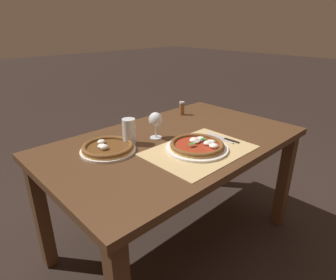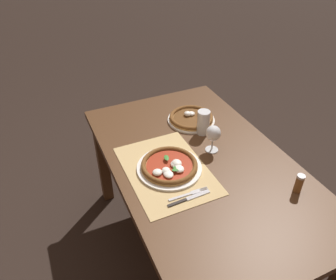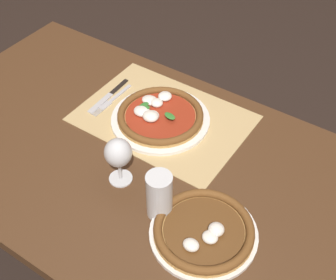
# 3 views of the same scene
# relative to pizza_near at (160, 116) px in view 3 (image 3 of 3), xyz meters

# --- Properties ---
(ground_plane) EXTENTS (24.00, 24.00, 0.00)m
(ground_plane) POSITION_rel_pizza_near_xyz_m (0.01, 0.18, -0.76)
(ground_plane) COLOR black
(dining_table) EXTENTS (1.48, 0.89, 0.74)m
(dining_table) POSITION_rel_pizza_near_xyz_m (0.01, 0.18, -0.12)
(dining_table) COLOR #4C301C
(dining_table) RESTS_ON ground
(paper_placemat) EXTENTS (0.55, 0.39, 0.00)m
(paper_placemat) POSITION_rel_pizza_near_xyz_m (-0.00, -0.02, -0.02)
(paper_placemat) COLOR tan
(paper_placemat) RESTS_ON dining_table
(pizza_near) EXTENTS (0.33, 0.33, 0.05)m
(pizza_near) POSITION_rel_pizza_near_xyz_m (0.00, 0.00, 0.00)
(pizza_near) COLOR white
(pizza_near) RESTS_ON paper_placemat
(pizza_far) EXTENTS (0.29, 0.29, 0.05)m
(pizza_far) POSITION_rel_pizza_near_xyz_m (-0.35, 0.31, -0.00)
(pizza_far) COLOR white
(pizza_far) RESTS_ON dining_table
(wine_glass) EXTENTS (0.08, 0.08, 0.16)m
(wine_glass) POSITION_rel_pizza_near_xyz_m (-0.05, 0.28, 0.08)
(wine_glass) COLOR silver
(wine_glass) RESTS_ON dining_table
(pint_glass) EXTENTS (0.07, 0.07, 0.15)m
(pint_glass) POSITION_rel_pizza_near_xyz_m (-0.21, 0.31, 0.05)
(pint_glass) COLOR silver
(pint_glass) RESTS_ON dining_table
(fork) EXTENTS (0.02, 0.20, 0.00)m
(fork) POSITION_rel_pizza_near_xyz_m (0.20, 0.01, -0.02)
(fork) COLOR #B7B7BC
(fork) RESTS_ON paper_placemat
(knife) EXTENTS (0.02, 0.22, 0.01)m
(knife) POSITION_rel_pizza_near_xyz_m (0.22, -0.00, -0.02)
(knife) COLOR black
(knife) RESTS_ON paper_placemat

